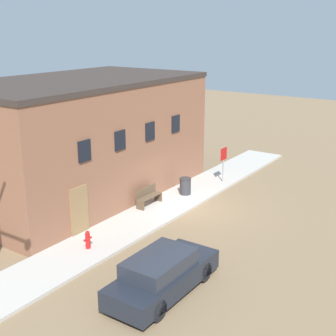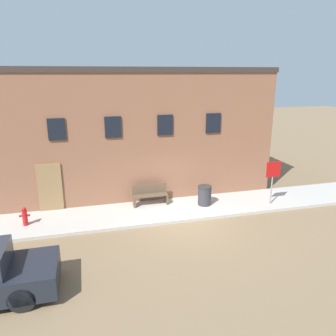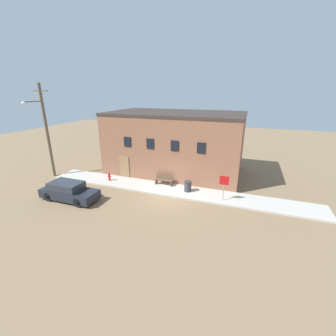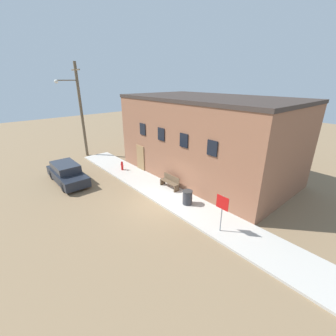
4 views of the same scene
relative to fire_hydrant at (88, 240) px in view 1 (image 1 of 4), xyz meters
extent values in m
plane|color=#846B4C|center=(6.21, -1.12, -0.50)|extent=(80.00, 80.00, 0.00)
cube|color=#BCB7AD|center=(6.21, 0.11, -0.44)|extent=(23.30, 2.45, 0.12)
cube|color=#8E5B42|center=(4.83, 4.97, 2.44)|extent=(13.10, 7.27, 5.87)
cube|color=#382D28|center=(4.83, 4.97, 5.49)|extent=(13.20, 7.37, 0.24)
cube|color=black|center=(1.39, 1.30, 3.14)|extent=(0.70, 0.08, 0.90)
cube|color=black|center=(3.68, 1.30, 3.14)|extent=(0.70, 0.08, 0.90)
cube|color=black|center=(5.97, 1.30, 3.14)|extent=(0.70, 0.08, 0.90)
cube|color=black|center=(8.27, 1.30, 3.14)|extent=(0.70, 0.08, 0.90)
cube|color=#937047|center=(0.90, 1.30, 0.60)|extent=(1.00, 0.08, 2.20)
cylinder|color=red|center=(0.00, 0.00, -0.07)|extent=(0.19, 0.19, 0.62)
sphere|color=red|center=(0.00, 0.00, 0.29)|extent=(0.17, 0.17, 0.17)
cylinder|color=red|center=(-0.15, 0.00, 0.03)|extent=(0.11, 0.09, 0.09)
cylinder|color=red|center=(0.15, 0.00, 0.03)|extent=(0.11, 0.09, 0.09)
cylinder|color=gray|center=(10.48, -0.46, 0.61)|extent=(0.06, 0.06, 1.98)
cube|color=red|center=(10.48, -0.48, 1.26)|extent=(0.69, 0.02, 0.69)
cube|color=brown|center=(4.42, 0.78, -0.16)|extent=(0.08, 0.44, 0.44)
cube|color=brown|center=(5.90, 0.78, -0.16)|extent=(0.08, 0.44, 0.44)
cube|color=brown|center=(5.16, 0.78, 0.08)|extent=(1.56, 0.44, 0.04)
cube|color=brown|center=(5.16, 0.98, 0.32)|extent=(1.56, 0.04, 0.43)
cylinder|color=#333338|center=(7.52, 0.19, 0.03)|extent=(0.59, 0.59, 0.82)
cylinder|color=#2D2D2D|center=(7.52, 0.19, 0.48)|extent=(0.62, 0.62, 0.06)
cylinder|color=black|center=(0.63, -3.44, -0.15)|extent=(0.70, 0.20, 0.70)
cylinder|color=black|center=(0.63, -4.98, -0.15)|extent=(0.70, 0.20, 0.70)
cylinder|color=black|center=(-2.18, -3.44, -0.15)|extent=(0.70, 0.20, 0.70)
cylinder|color=black|center=(-2.18, -4.98, -0.15)|extent=(0.70, 0.20, 0.70)
cube|color=#1E232D|center=(-0.77, -4.21, 0.03)|extent=(4.53, 1.74, 0.67)
cube|color=#282D38|center=(-1.00, -4.21, 0.65)|extent=(2.49, 1.53, 0.58)
camera|label=1|loc=(-12.15, -12.18, 8.09)|focal=50.00mm
camera|label=2|loc=(2.44, -12.72, 5.37)|focal=35.00mm
camera|label=3|loc=(11.83, -16.48, 7.60)|focal=24.00mm
camera|label=4|loc=(15.88, -8.62, 6.80)|focal=24.00mm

